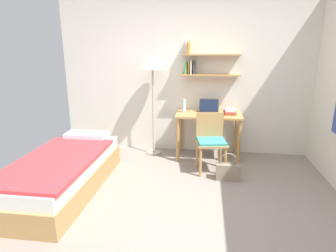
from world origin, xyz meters
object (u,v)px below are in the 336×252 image
(desk, at_px, (208,122))
(laptop, at_px, (209,109))
(book_stack, at_px, (230,111))
(standing_lamp, at_px, (153,69))
(bed, at_px, (63,173))
(desk_chair, at_px, (211,139))
(handbag, at_px, (228,171))
(water_bottle, at_px, (184,106))

(desk, relative_size, laptop, 3.29)
(laptop, bearing_deg, book_stack, -9.12)
(standing_lamp, distance_m, laptop, 1.12)
(bed, bearing_deg, desk_chair, 25.23)
(standing_lamp, relative_size, handbag, 4.21)
(standing_lamp, bearing_deg, desk_chair, -30.53)
(desk_chair, relative_size, standing_lamp, 0.51)
(standing_lamp, xyz_separation_m, book_stack, (1.26, -0.03, -0.66))
(bed, distance_m, water_bottle, 2.12)
(laptop, bearing_deg, desk, -87.49)
(book_stack, bearing_deg, handbag, -93.24)
(water_bottle, xyz_separation_m, book_stack, (0.74, -0.04, -0.07))
(desk, bearing_deg, desk_chair, -85.89)
(desk_chair, xyz_separation_m, book_stack, (0.30, 0.53, 0.30))
(bed, distance_m, handbag, 2.19)
(bed, distance_m, laptop, 2.40)
(water_bottle, bearing_deg, laptop, 2.58)
(laptop, xyz_separation_m, water_bottle, (-0.41, -0.02, 0.06))
(standing_lamp, distance_m, water_bottle, 0.78)
(bed, height_order, book_stack, book_stack)
(standing_lamp, height_order, book_stack, standing_lamp)
(desk, height_order, book_stack, book_stack)
(standing_lamp, xyz_separation_m, laptop, (0.92, 0.02, -0.65))
(bed, distance_m, desk_chair, 2.07)
(bed, height_order, handbag, bed)
(bed, bearing_deg, book_stack, 33.20)
(handbag, bearing_deg, book_stack, 86.76)
(bed, distance_m, book_stack, 2.64)
(water_bottle, height_order, book_stack, water_bottle)
(laptop, distance_m, water_bottle, 0.41)
(water_bottle, distance_m, handbag, 1.33)
(desk, xyz_separation_m, standing_lamp, (-0.92, 0.05, 0.84))
(bed, relative_size, desk_chair, 2.31)
(desk, bearing_deg, water_bottle, 173.10)
(laptop, xyz_separation_m, book_stack, (0.34, -0.05, -0.01))
(laptop, bearing_deg, handbag, -72.01)
(desk, height_order, desk_chair, desk_chair)
(book_stack, bearing_deg, desk, -177.59)
(desk_chair, height_order, book_stack, desk_chair)
(standing_lamp, distance_m, handbag, 1.99)
(laptop, bearing_deg, desk_chair, -86.07)
(water_bottle, bearing_deg, desk_chair, -51.88)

